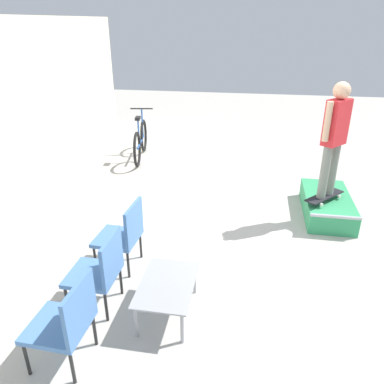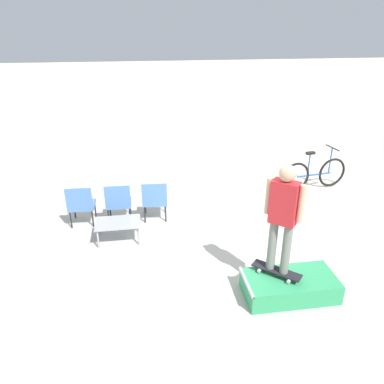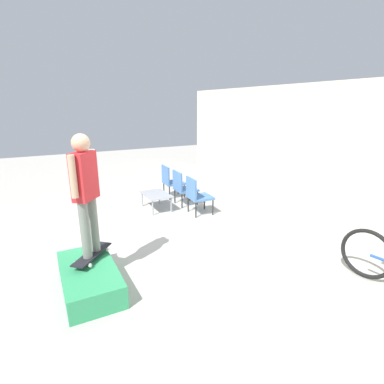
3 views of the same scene
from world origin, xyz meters
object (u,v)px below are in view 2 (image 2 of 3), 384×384
bicycle (314,174)px  patio_chair_right (155,199)px  coffee_table (118,224)px  skateboard_on_ramp (276,270)px  person_skater (283,211)px  patio_chair_center (118,201)px  patio_chair_left (81,204)px  skate_ramp_box (289,286)px

bicycle → patio_chair_right: bearing=-174.9°
coffee_table → patio_chair_right: bearing=44.1°
coffee_table → patio_chair_right: 1.06m
skateboard_on_ramp → person_skater: person_skater is taller
person_skater → patio_chair_center: bearing=173.9°
skateboard_on_ramp → patio_chair_center: 3.64m
bicycle → person_skater: bearing=-131.4°
patio_chair_left → person_skater: bearing=142.5°
skateboard_on_ramp → bicycle: size_ratio=0.39×
skate_ramp_box → patio_chair_right: bearing=124.7°
skateboard_on_ramp → patio_chair_left: patio_chair_left is taller
coffee_table → patio_chair_center: bearing=90.1°
skate_ramp_box → coffee_table: (-2.67, 2.04, 0.19)m
coffee_table → patio_chair_left: bearing=136.3°
person_skater → bicycle: size_ratio=0.95×
patio_chair_center → bicycle: bearing=-167.4°
skate_ramp_box → bicycle: 4.37m
skateboard_on_ramp → person_skater: size_ratio=0.41×
patio_chair_left → patio_chair_right: same height
skate_ramp_box → skateboard_on_ramp: skateboard_on_ramp is taller
coffee_table → skateboard_on_ramp: bearing=-38.2°
person_skater → patio_chair_left: 4.31m
skate_ramp_box → patio_chair_center: size_ratio=1.61×
skate_ramp_box → bicycle: bicycle is taller
patio_chair_center → patio_chair_right: size_ratio=1.00×
coffee_table → bicycle: 5.14m
coffee_table → bicycle: bicycle is taller
patio_chair_left → skateboard_on_ramp: bearing=142.5°
person_skater → patio_chair_right: 3.32m
person_skater → patio_chair_right: person_skater is taller
patio_chair_left → skate_ramp_box: bearing=143.1°
patio_chair_left → bicycle: bearing=-167.6°
patio_chair_right → skateboard_on_ramp: bearing=126.0°
coffee_table → patio_chair_center: 0.74m
person_skater → coffee_table: 3.33m
skate_ramp_box → skateboard_on_ramp: bearing=153.6°
patio_chair_left → patio_chair_center: same height
skate_ramp_box → bicycle: size_ratio=0.79×
skateboard_on_ramp → patio_chair_right: 3.18m
skateboard_on_ramp → coffee_table: bearing=-176.1°
bicycle → coffee_table: bearing=-169.0°
skate_ramp_box → person_skater: size_ratio=0.84×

